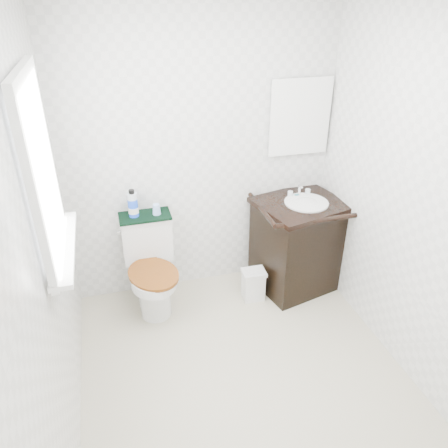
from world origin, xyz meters
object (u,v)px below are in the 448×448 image
vanity (298,242)px  trash_bin (253,284)px  toilet (151,270)px  cup (157,209)px  mouthwash_bottle (133,204)px

vanity → trash_bin: size_ratio=3.27×
toilet → cup: bearing=49.4°
toilet → vanity: 1.27m
trash_bin → cup: (-0.74, 0.28, 0.68)m
toilet → mouthwash_bottle: (-0.08, 0.13, 0.55)m
trash_bin → cup: 1.04m
toilet → mouthwash_bottle: size_ratio=3.40×
toilet → vanity: size_ratio=0.83×
trash_bin → toilet: bearing=168.5°
toilet → mouthwash_bottle: 0.57m
toilet → cup: cup is taller
toilet → trash_bin: size_ratio=2.73×
vanity → trash_bin: 0.53m
trash_bin → mouthwash_bottle: 1.22m
vanity → trash_bin: (-0.43, -0.10, -0.29)m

